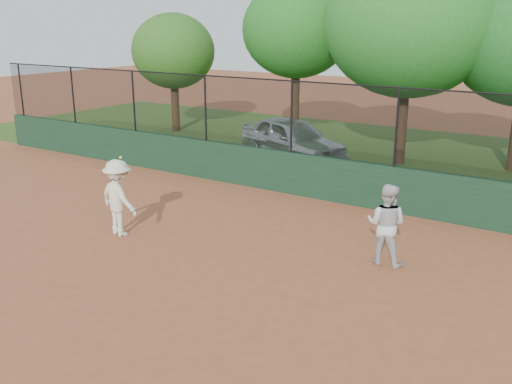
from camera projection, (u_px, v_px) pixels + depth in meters
The scene contains 10 objects.
ground at pixel (162, 270), 11.27m from camera, with size 80.00×80.00×0.00m, color #A35534.
back_wall at pixel (306, 175), 15.92m from camera, with size 26.00×0.20×1.20m, color #1C3E25.
grass_strip at pixel (383, 156), 20.91m from camera, with size 36.00×12.00×0.01m, color #2C4B17.
parked_car at pixel (292, 139), 20.00m from camera, with size 1.79×4.45×1.52m, color #B6BBC1.
player_second at pixel (386, 224), 11.37m from camera, with size 0.82×0.64×1.68m, color silver.
player_main at pixel (119, 198), 12.95m from camera, with size 1.24×0.85×1.98m.
fence_assembly at pixel (307, 117), 15.46m from camera, with size 26.00×0.06×2.00m.
tree_0 at pixel (173, 51), 24.67m from camera, with size 3.73×3.40×5.11m.
tree_1 at pixel (296, 30), 22.11m from camera, with size 4.34×3.94×6.30m.
tree_2 at pixel (409, 22), 18.44m from camera, with size 5.70×5.18×7.19m.
Camera 1 is at (7.20, -7.66, 4.72)m, focal length 40.00 mm.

